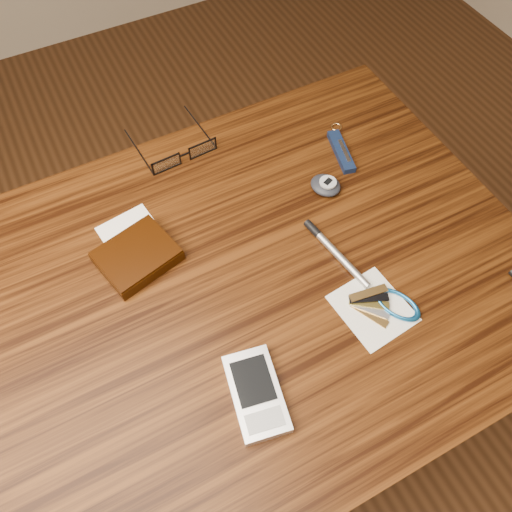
# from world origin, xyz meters

# --- Properties ---
(ground) EXTENTS (3.80, 3.80, 0.00)m
(ground) POSITION_xyz_m (0.00, 0.00, 0.00)
(ground) COLOR #472814
(ground) RESTS_ON ground
(desk) EXTENTS (1.00, 0.70, 0.75)m
(desk) POSITION_xyz_m (0.00, 0.00, 0.65)
(desk) COLOR #3C1D09
(desk) RESTS_ON ground
(wallet_and_card) EXTENTS (0.14, 0.17, 0.03)m
(wallet_and_card) POSITION_xyz_m (-0.10, 0.11, 0.76)
(wallet_and_card) COLOR black
(wallet_and_card) RESTS_ON desk
(eyeglasses) EXTENTS (0.14, 0.14, 0.03)m
(eyeglasses) POSITION_xyz_m (0.05, 0.28, 0.76)
(eyeglasses) COLOR black
(eyeglasses) RESTS_ON desk
(gold_ring) EXTENTS (0.03, 0.03, 0.00)m
(gold_ring) POSITION_xyz_m (0.34, 0.22, 0.75)
(gold_ring) COLOR #DEAE6D
(gold_ring) RESTS_ON desk
(pda_phone) EXTENTS (0.09, 0.13, 0.02)m
(pda_phone) POSITION_xyz_m (-0.03, -0.17, 0.76)
(pda_phone) COLOR silver
(pda_phone) RESTS_ON desk
(pedometer) EXTENTS (0.06, 0.07, 0.02)m
(pedometer) POSITION_xyz_m (0.25, 0.10, 0.76)
(pedometer) COLOR black
(pedometer) RESTS_ON desk
(notepad_keys) EXTENTS (0.13, 0.12, 0.01)m
(notepad_keys) POSITION_xyz_m (0.20, -0.14, 0.75)
(notepad_keys) COLOR white
(notepad_keys) RESTS_ON desk
(pocket_knife) EXTENTS (0.05, 0.10, 0.01)m
(pocket_knife) POSITION_xyz_m (0.31, 0.16, 0.76)
(pocket_knife) COLOR #0E1D3D
(pocket_knife) RESTS_ON desk
(silver_pen) EXTENTS (0.03, 0.15, 0.01)m
(silver_pen) POSITION_xyz_m (0.19, -0.02, 0.76)
(silver_pen) COLOR #ADAEB2
(silver_pen) RESTS_ON desk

